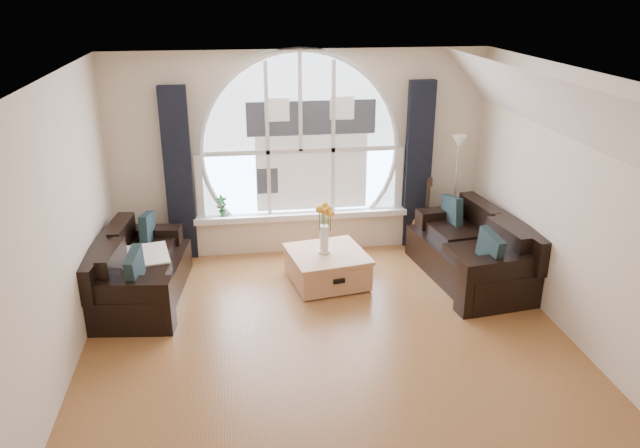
{
  "coord_description": "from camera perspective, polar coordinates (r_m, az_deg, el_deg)",
  "views": [
    {
      "loc": [
        -0.89,
        -5.26,
        3.47
      ],
      "look_at": [
        0.0,
        0.9,
        1.05
      ],
      "focal_mm": 34.86,
      "sensor_mm": 36.0,
      "label": 1
    }
  ],
  "objects": [
    {
      "name": "curtain_right",
      "position": [
        8.59,
        8.99,
        5.31
      ],
      "size": [
        0.35,
        0.12,
        2.3
      ],
      "primitive_type": "cube",
      "color": "black",
      "rests_on": "ground"
    },
    {
      "name": "wall_left",
      "position": [
        5.89,
        -23.47,
        -1.67
      ],
      "size": [
        0.01,
        5.5,
        2.7
      ],
      "primitive_type": "cube",
      "color": "beige",
      "rests_on": "ground"
    },
    {
      "name": "guitar",
      "position": [
        8.65,
        9.67,
        1.08
      ],
      "size": [
        0.4,
        0.31,
        1.06
      ],
      "primitive_type": "cube",
      "rotation": [
        0.0,
        0.0,
        -0.23
      ],
      "color": "brown",
      "rests_on": "ground"
    },
    {
      "name": "ground",
      "position": [
        6.36,
        1.18,
        -11.81
      ],
      "size": [
        5.0,
        5.5,
        0.01
      ],
      "primitive_type": "cube",
      "color": "brown",
      "rests_on": "ground"
    },
    {
      "name": "attic_slope",
      "position": [
        6.2,
        22.15,
        9.31
      ],
      "size": [
        0.92,
        5.5,
        0.72
      ],
      "primitive_type": "cube",
      "color": "silver",
      "rests_on": "ground"
    },
    {
      "name": "coffee_chest",
      "position": [
        7.65,
        0.65,
        -3.87
      ],
      "size": [
        1.04,
        1.04,
        0.44
      ],
      "primitive_type": "cube",
      "rotation": [
        0.0,
        0.0,
        0.17
      ],
      "color": "tan",
      "rests_on": "ground"
    },
    {
      "name": "arched_window",
      "position": [
        8.23,
        -1.83,
        8.29
      ],
      "size": [
        2.6,
        0.06,
        2.15
      ],
      "primitive_type": "cube",
      "color": "silver",
      "rests_on": "wall_back"
    },
    {
      "name": "window_frame",
      "position": [
        8.21,
        -1.8,
        8.25
      ],
      "size": [
        2.76,
        0.08,
        2.15
      ],
      "primitive_type": "cube",
      "color": "white",
      "rests_on": "wall_back"
    },
    {
      "name": "sofa_left",
      "position": [
        7.49,
        -16.25,
        -3.83
      ],
      "size": [
        1.08,
        1.84,
        0.78
      ],
      "primitive_type": "cube",
      "rotation": [
        0.0,
        0.0,
        -0.12
      ],
      "color": "black",
      "rests_on": "ground"
    },
    {
      "name": "sofa_right",
      "position": [
        7.91,
        13.74,
        -2.22
      ],
      "size": [
        1.18,
        1.98,
        0.83
      ],
      "primitive_type": "cube",
      "rotation": [
        0.0,
        0.0,
        0.14
      ],
      "color": "black",
      "rests_on": "ground"
    },
    {
      "name": "wall_front",
      "position": [
        3.4,
        9.25,
        -17.6
      ],
      "size": [
        5.0,
        0.01,
        2.7
      ],
      "primitive_type": "cube",
      "color": "beige",
      "rests_on": "ground"
    },
    {
      "name": "ceiling",
      "position": [
        5.39,
        1.4,
        13.04
      ],
      "size": [
        5.0,
        5.5,
        0.01
      ],
      "primitive_type": "cube",
      "color": "silver",
      "rests_on": "ground"
    },
    {
      "name": "throw_blanket",
      "position": [
        7.47,
        -15.86,
        -3.03
      ],
      "size": [
        0.65,
        0.65,
        0.1
      ],
      "primitive_type": "cube",
      "rotation": [
        0.0,
        0.0,
        0.2
      ],
      "color": "silver",
      "rests_on": "sofa_left"
    },
    {
      "name": "wall_right",
      "position": [
        6.6,
        23.22,
        0.75
      ],
      "size": [
        0.01,
        5.5,
        2.7
      ],
      "primitive_type": "cube",
      "color": "beige",
      "rests_on": "ground"
    },
    {
      "name": "curtain_left",
      "position": [
        8.25,
        -12.85,
        4.38
      ],
      "size": [
        0.35,
        0.12,
        2.3
      ],
      "primitive_type": "cube",
      "color": "black",
      "rests_on": "ground"
    },
    {
      "name": "neighbor_house",
      "position": [
        8.27,
        -0.76,
        7.46
      ],
      "size": [
        1.7,
        0.02,
        1.5
      ],
      "primitive_type": "cube",
      "color": "silver",
      "rests_on": "wall_back"
    },
    {
      "name": "wall_back",
      "position": [
        8.33,
        -1.83,
        6.5
      ],
      "size": [
        5.0,
        0.01,
        2.7
      ],
      "primitive_type": "cube",
      "color": "beige",
      "rests_on": "ground"
    },
    {
      "name": "potted_plant",
      "position": [
        8.38,
        -9.02,
        1.66
      ],
      "size": [
        0.17,
        0.14,
        0.29
      ],
      "primitive_type": "imported",
      "rotation": [
        0.0,
        0.0,
        0.21
      ],
      "color": "#1E6023",
      "rests_on": "window_sill"
    },
    {
      "name": "vase_flowers",
      "position": [
        7.43,
        0.39,
        0.12
      ],
      "size": [
        0.24,
        0.24,
        0.7
      ],
      "primitive_type": "cube",
      "color": "white",
      "rests_on": "coffee_chest"
    },
    {
      "name": "floor_lamp",
      "position": [
        8.66,
        12.28,
        2.79
      ],
      "size": [
        0.24,
        0.24,
        1.6
      ],
      "primitive_type": "cube",
      "color": "#B2B2B2",
      "rests_on": "ground"
    },
    {
      "name": "window_sill",
      "position": [
        8.49,
        -1.68,
        0.83
      ],
      "size": [
        2.9,
        0.22,
        0.08
      ],
      "primitive_type": "cube",
      "color": "white",
      "rests_on": "wall_back"
    }
  ]
}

